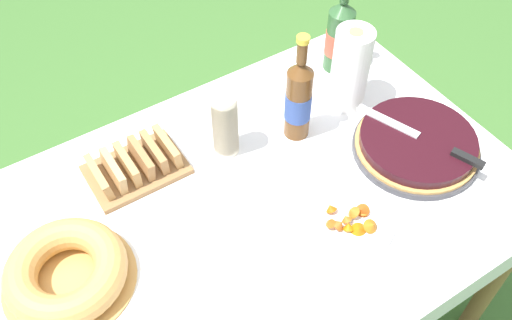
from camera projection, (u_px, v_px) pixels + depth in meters
garden_table at (235, 230)px, 1.53m from camera, size 1.54×0.94×0.74m
tablecloth at (235, 217)px, 1.48m from camera, size 1.55×0.95×0.10m
berry_tart at (417, 144)px, 1.59m from camera, size 0.35×0.35×0.06m
serving_knife at (429, 141)px, 1.55m from camera, size 0.15×0.36×0.01m
bundt_cake at (66, 272)px, 1.31m from camera, size 0.31×0.31×0.08m
cup_stack at (225, 125)px, 1.54m from camera, size 0.07×0.07×0.20m
cider_bottle_green at (339, 36)px, 1.75m from camera, size 0.08×0.08×0.32m
cider_bottle_amber at (298, 99)px, 1.56m from camera, size 0.07×0.07×0.34m
snack_plate_near at (350, 220)px, 1.44m from camera, size 0.23×0.23×0.06m
paper_towel_roll at (350, 69)px, 1.64m from camera, size 0.11×0.11×0.26m
bread_board at (135, 165)px, 1.54m from camera, size 0.26×0.18×0.07m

